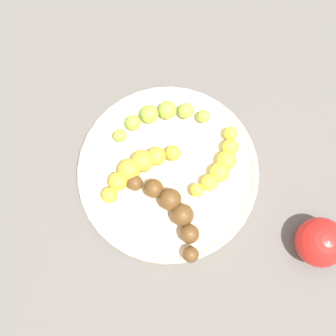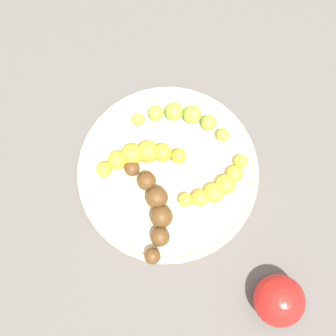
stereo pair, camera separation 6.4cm
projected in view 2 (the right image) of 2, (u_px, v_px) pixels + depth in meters
The scene contains 7 objects.
ground_plane at pixel (168, 174), 0.68m from camera, with size 2.40×2.40×0.00m, color #56514C.
fruit_bowl at pixel (168, 172), 0.67m from camera, with size 0.28×0.28×0.02m.
banana_spotted at pixel (141, 156), 0.65m from camera, with size 0.14×0.05×0.03m.
banana_overripe at pixel (154, 208), 0.63m from camera, with size 0.06×0.16×0.03m.
banana_yellow at pixel (218, 187), 0.64m from camera, with size 0.12×0.06×0.03m.
banana_green at pixel (183, 117), 0.66m from camera, with size 0.14×0.09×0.03m.
apple_red at pixel (279, 301), 0.60m from camera, with size 0.07×0.07×0.07m, color red.
Camera 2 is at (-0.05, -0.14, 0.66)m, focal length 45.88 mm.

